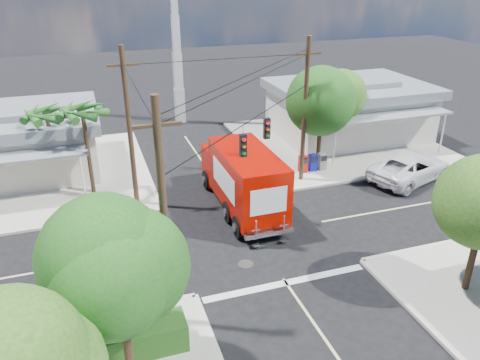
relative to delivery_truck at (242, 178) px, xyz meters
name	(u,v)px	position (x,y,z in m)	size (l,w,h in m)	color
ground	(252,234)	(-0.44, -2.87, -1.87)	(120.00, 120.00, 0.00)	black
sidewalk_ne	(335,141)	(10.44, 8.01, -1.80)	(14.12, 14.12, 0.14)	#A5A095
sidewalk_nw	(37,178)	(-11.31, 8.01, -1.80)	(14.12, 14.12, 0.14)	#A5A095
road_markings	(263,249)	(-0.44, -4.34, -1.86)	(32.00, 32.00, 0.01)	beige
building_ne	(349,108)	(12.06, 9.10, 0.45)	(11.80, 10.20, 4.50)	silver
building_nw	(14,141)	(-12.44, 9.60, 0.35)	(10.80, 10.20, 4.30)	beige
radio_tower	(177,57)	(0.06, 17.13, 3.78)	(0.80, 0.80, 17.00)	silver
tree_sw_front	(119,274)	(-7.43, -10.41, 2.47)	(3.88, 3.78, 6.03)	#422D1C
tree_ne_front	(323,100)	(6.77, 3.89, 2.90)	(4.21, 4.14, 6.66)	#422D1C
tree_ne_back	(340,97)	(9.37, 6.09, 2.32)	(3.77, 3.66, 5.82)	#422D1C
palm_nw_front	(83,113)	(-7.94, 4.63, 3.18)	(3.01, 3.08, 5.59)	#422D1C
palm_nw_back	(47,116)	(-9.94, 6.13, 2.81)	(3.01, 3.08, 5.19)	#422D1C
utility_poles	(212,142)	(-2.02, -1.26, 2.81)	(12.00, 10.68, 9.00)	#473321
picket_fence	(101,331)	(-8.24, -8.47, -1.18)	(5.94, 0.06, 1.00)	silver
hedge_sw	(97,348)	(-8.44, -9.27, -1.18)	(6.20, 1.20, 1.10)	#1B4514
vending_boxes	(312,163)	(6.06, 3.33, -1.18)	(1.90, 0.50, 1.10)	#AD130E
delivery_truck	(242,178)	(0.00, 0.00, 0.00)	(2.78, 8.53, 3.67)	black
parked_car	(410,168)	(11.45, 0.24, -1.01)	(2.83, 6.14, 1.71)	silver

